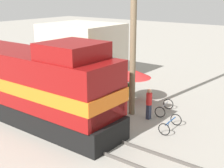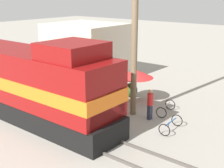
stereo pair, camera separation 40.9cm
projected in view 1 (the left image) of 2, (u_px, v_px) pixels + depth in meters
The scene contains 12 objects.
ground_plane at pixel (72, 134), 16.40m from camera, with size 120.00×120.00×0.00m, color gray.
rail_near at pixel (62, 137), 15.83m from camera, with size 0.08×30.08×0.15m, color #4C4742.
rail_far at pixel (81, 128), 16.92m from camera, with size 0.08×30.08×0.15m, color #4C4742.
locomotive at pixel (30, 84), 17.63m from camera, with size 3.01×12.46×4.85m.
utility_pole at pixel (134, 17), 17.45m from camera, with size 1.80×0.36×11.45m.
vendor_umbrella at pixel (133, 73), 20.78m from camera, with size 2.37×2.37×2.21m.
billboard_sign at pixel (87, 56), 21.63m from camera, with size 2.34×0.12×3.81m.
shrub_cluster at pixel (128, 90), 22.08m from camera, with size 0.98×0.98×0.98m, color #236028.
person_bystander at pixel (149, 103), 18.05m from camera, with size 0.34×0.34×1.84m.
bicycle at pixel (164, 108), 19.12m from camera, with size 1.72×0.93×0.67m.
bicycle_spare at pixel (170, 124), 16.74m from camera, with size 1.63×0.75×0.67m.
building_block_distant at pixel (82, 51), 26.64m from camera, with size 5.19×6.02×4.63m, color beige.
Camera 1 is at (-10.63, -10.76, 7.16)m, focal length 50.00 mm.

